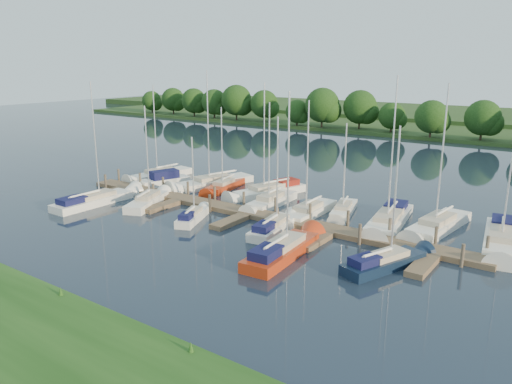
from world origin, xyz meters
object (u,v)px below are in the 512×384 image
Objects in this scene: dock at (246,215)px; sailboat_n_0 at (159,176)px; sailboat_n_5 at (270,203)px; motorboat at (163,181)px; sailboat_s_2 at (193,217)px.

sailboat_n_0 is (-17.22, 6.37, 0.07)m from dock.
dock is at bearing 90.34° from sailboat_n_5.
sailboat_s_2 reaches higher than motorboat.
sailboat_n_0 is 1.48× the size of sailboat_s_2.
sailboat_n_5 reaches higher than sailboat_s_2.
sailboat_n_0 is 1.09× the size of sailboat_n_5.
sailboat_n_5 is 8.06m from sailboat_s_2.
sailboat_n_0 is 17.10m from sailboat_s_2.
sailboat_n_0 reaches higher than sailboat_n_5.
sailboat_s_2 is at bearing 152.30° from sailboat_n_0.
sailboat_n_0 is at bearing -18.02° from motorboat.
sailboat_n_5 is at bearing -160.96° from motorboat.
sailboat_s_2 is at bearing 165.44° from motorboat.
sailboat_n_0 is at bearing 159.70° from dock.
motorboat is 0.86× the size of sailboat_s_2.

